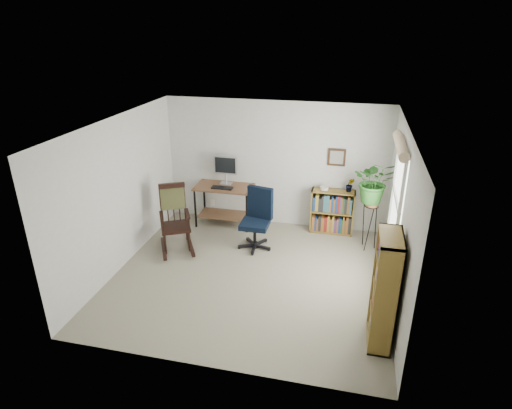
% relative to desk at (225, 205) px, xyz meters
% --- Properties ---
extents(floor, '(4.20, 4.00, 0.00)m').
position_rel_desk_xyz_m(floor, '(0.93, -1.70, -0.40)').
color(floor, gray).
rests_on(floor, ground).
extents(ceiling, '(4.20, 4.00, 0.00)m').
position_rel_desk_xyz_m(ceiling, '(0.93, -1.70, 2.00)').
color(ceiling, silver).
rests_on(ceiling, ground).
extents(wall_back, '(4.20, 0.00, 2.40)m').
position_rel_desk_xyz_m(wall_back, '(0.93, 0.30, 0.80)').
color(wall_back, silver).
rests_on(wall_back, ground).
extents(wall_front, '(4.20, 0.00, 2.40)m').
position_rel_desk_xyz_m(wall_front, '(0.93, -3.70, 0.80)').
color(wall_front, silver).
rests_on(wall_front, ground).
extents(wall_left, '(0.00, 4.00, 2.40)m').
position_rel_desk_xyz_m(wall_left, '(-1.17, -1.70, 0.80)').
color(wall_left, silver).
rests_on(wall_left, ground).
extents(wall_right, '(0.00, 4.00, 2.40)m').
position_rel_desk_xyz_m(wall_right, '(3.03, -1.70, 0.80)').
color(wall_right, silver).
rests_on(wall_right, ground).
extents(window, '(0.12, 1.20, 1.50)m').
position_rel_desk_xyz_m(window, '(2.99, -1.40, 1.00)').
color(window, silver).
rests_on(window, wall_right).
extents(desk, '(1.10, 0.61, 0.79)m').
position_rel_desk_xyz_m(desk, '(0.00, 0.00, 0.00)').
color(desk, brown).
rests_on(desk, floor).
extents(monitor, '(0.46, 0.16, 0.56)m').
position_rel_desk_xyz_m(monitor, '(0.00, 0.14, 0.68)').
color(monitor, '#AFAEB3').
rests_on(monitor, desk).
extents(keyboard, '(0.40, 0.15, 0.02)m').
position_rel_desk_xyz_m(keyboard, '(0.00, -0.12, 0.41)').
color(keyboard, black).
rests_on(keyboard, desk).
extents(office_chair, '(0.71, 0.71, 1.09)m').
position_rel_desk_xyz_m(office_chair, '(0.79, -0.81, 0.15)').
color(office_chair, black).
rests_on(office_chair, floor).
extents(rocking_chair, '(1.01, 1.18, 1.18)m').
position_rel_desk_xyz_m(rocking_chair, '(-0.53, -1.16, 0.19)').
color(rocking_chair, black).
rests_on(rocking_chair, floor).
extents(low_bookshelf, '(0.79, 0.26, 0.84)m').
position_rel_desk_xyz_m(low_bookshelf, '(2.06, 0.12, 0.02)').
color(low_bookshelf, olive).
rests_on(low_bookshelf, floor).
extents(tall_bookshelf, '(0.28, 0.64, 1.47)m').
position_rel_desk_xyz_m(tall_bookshelf, '(2.85, -2.77, 0.34)').
color(tall_bookshelf, olive).
rests_on(tall_bookshelf, floor).
extents(plant_stand, '(0.28, 0.28, 0.94)m').
position_rel_desk_xyz_m(plant_stand, '(2.73, -0.37, 0.07)').
color(plant_stand, black).
rests_on(plant_stand, floor).
extents(spider_plant, '(1.69, 1.88, 1.46)m').
position_rel_desk_xyz_m(spider_plant, '(2.73, -0.37, 1.21)').
color(spider_plant, '#286121').
rests_on(spider_plant, plant_stand).
extents(potted_plant_small, '(0.13, 0.24, 0.11)m').
position_rel_desk_xyz_m(potted_plant_small, '(2.34, 0.13, 0.50)').
color(potted_plant_small, '#286121').
rests_on(potted_plant_small, low_bookshelf).
extents(framed_picture, '(0.32, 0.04, 0.32)m').
position_rel_desk_xyz_m(framed_picture, '(2.06, 0.27, 1.03)').
color(framed_picture, black).
rests_on(framed_picture, wall_back).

